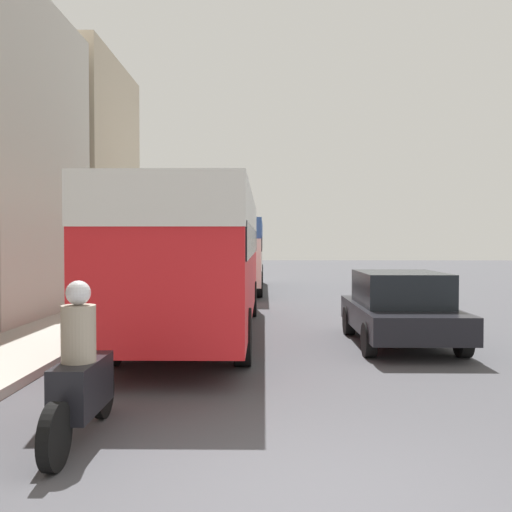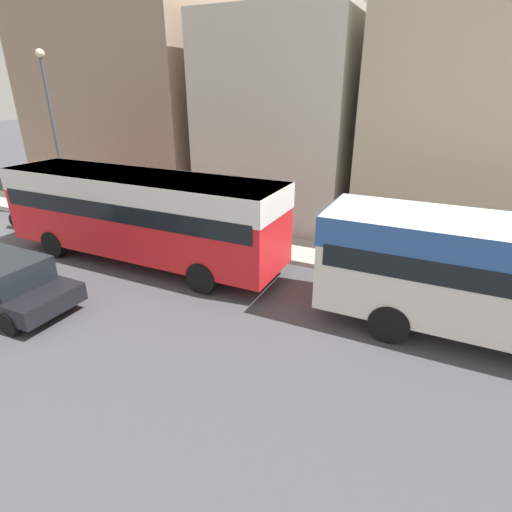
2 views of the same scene
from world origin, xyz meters
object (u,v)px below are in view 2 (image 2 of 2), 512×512
at_px(car_crossing, 6,283).
at_px(pedestrian_near_curb, 358,232).
at_px(bus_lead, 139,207).
at_px(motorcycle_behind_lead, 24,215).

xyz_separation_m(car_crossing, pedestrian_near_curb, (-7.94, 8.03, 0.21)).
bearing_deg(bus_lead, motorcycle_behind_lead, -93.68).
xyz_separation_m(bus_lead, motorcycle_behind_lead, (-0.45, -6.96, -1.35)).
relative_size(bus_lead, pedestrian_near_curb, 6.34).
bearing_deg(motorcycle_behind_lead, pedestrian_near_curb, 103.00).
distance_m(motorcycle_behind_lead, car_crossing, 7.48).
bearing_deg(motorcycle_behind_lead, car_crossing, 50.53).
height_order(bus_lead, motorcycle_behind_lead, bus_lead).
relative_size(bus_lead, car_crossing, 2.56).
height_order(motorcycle_behind_lead, pedestrian_near_curb, pedestrian_near_curb).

